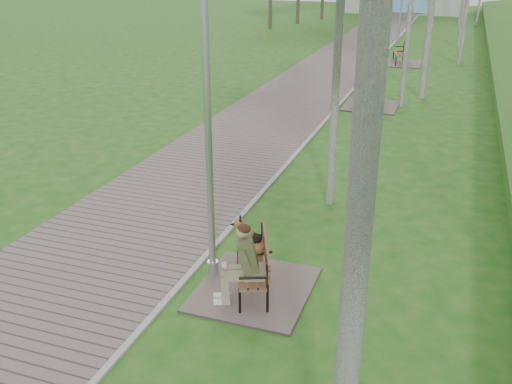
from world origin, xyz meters
TOP-DOWN VIEW (x-y plane):
  - walkway at (-1.75, 21.50)m, footprint 3.50×67.00m
  - kerb at (0.00, 21.50)m, footprint 0.10×67.00m
  - bench_main at (1.06, 4.25)m, footprint 1.73×1.92m
  - bench_second at (1.01, 16.55)m, footprint 1.79×1.99m
  - bench_third at (1.03, 25.17)m, footprint 1.95×2.16m
  - lamp_post_near at (0.36, 4.48)m, footprint 0.18×0.18m
  - lamp_post_second at (0.13, 18.80)m, footprint 0.18×0.18m
  - pedestrian_near at (-0.30, 43.18)m, footprint 0.73×0.54m

SIDE VIEW (x-z plane):
  - walkway at x=-1.75m, z-range 0.00..0.04m
  - kerb at x=0.00m, z-range 0.00..0.05m
  - bench_second at x=1.01m, z-range -0.35..0.75m
  - bench_third at x=1.03m, z-range -0.37..0.82m
  - bench_main at x=1.06m, z-range -0.33..1.17m
  - pedestrian_near at x=-0.30m, z-range 0.00..1.85m
  - lamp_post_near at x=0.36m, z-range -0.15..4.53m
  - lamp_post_second at x=0.13m, z-range -0.15..4.54m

